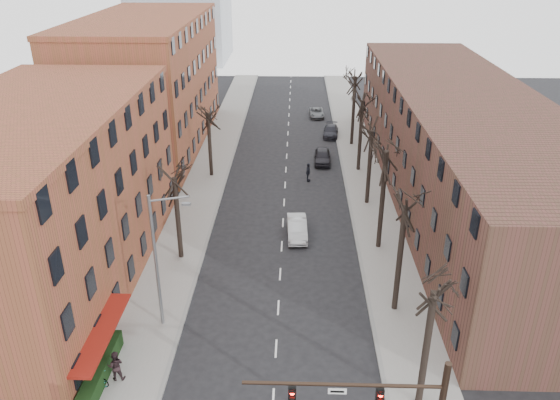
# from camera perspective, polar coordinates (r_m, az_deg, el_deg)

# --- Properties ---
(sidewalk_left) EXTENTS (4.00, 90.00, 0.15)m
(sidewalk_left) POSITION_cam_1_polar(r_m,az_deg,el_deg) (57.45, -7.41, 2.95)
(sidewalk_left) COLOR gray
(sidewalk_left) RESTS_ON ground
(sidewalk_right) EXTENTS (4.00, 90.00, 0.15)m
(sidewalk_right) POSITION_cam_1_polar(r_m,az_deg,el_deg) (57.17, 8.66, 2.75)
(sidewalk_right) COLOR gray
(sidewalk_right) RESTS_ON ground
(building_left_near) EXTENTS (12.00, 26.00, 12.00)m
(building_left_near) POSITION_cam_1_polar(r_m,az_deg,el_deg) (39.88, -23.67, -0.27)
(building_left_near) COLOR brown
(building_left_near) RESTS_ON ground
(building_left_far) EXTENTS (12.00, 28.00, 14.00)m
(building_left_far) POSITION_cam_1_polar(r_m,az_deg,el_deg) (65.42, -13.65, 11.63)
(building_left_far) COLOR brown
(building_left_far) RESTS_ON ground
(building_right) EXTENTS (12.00, 50.00, 10.00)m
(building_right) POSITION_cam_1_polar(r_m,az_deg,el_deg) (52.49, 18.33, 5.40)
(building_right) COLOR #4E2B24
(building_right) RESTS_ON ground
(awning_left) EXTENTS (1.20, 7.00, 0.15)m
(awning_left) POSITION_cam_1_polar(r_m,az_deg,el_deg) (33.67, -17.47, -16.49)
(awning_left) COLOR maroon
(awning_left) RESTS_ON ground
(hedge) EXTENTS (0.80, 6.00, 1.00)m
(hedge) POSITION_cam_1_polar(r_m,az_deg,el_deg) (32.59, -18.35, -16.76)
(hedge) COLOR black
(hedge) RESTS_ON sidewalk_left
(tree_right_b) EXTENTS (5.20, 5.20, 10.80)m
(tree_right_b) POSITION_cam_1_polar(r_m,az_deg,el_deg) (37.22, 11.83, -11.16)
(tree_right_b) COLOR black
(tree_right_b) RESTS_ON ground
(tree_right_c) EXTENTS (5.20, 5.20, 11.60)m
(tree_right_c) POSITION_cam_1_polar(r_m,az_deg,el_deg) (43.81, 10.20, -4.93)
(tree_right_c) COLOR black
(tree_right_c) RESTS_ON ground
(tree_right_d) EXTENTS (5.20, 5.20, 10.00)m
(tree_right_d) POSITION_cam_1_polar(r_m,az_deg,el_deg) (50.81, 9.03, -0.37)
(tree_right_d) COLOR black
(tree_right_d) RESTS_ON ground
(tree_right_e) EXTENTS (5.20, 5.20, 10.80)m
(tree_right_e) POSITION_cam_1_polar(r_m,az_deg,el_deg) (58.07, 8.15, 3.07)
(tree_right_e) COLOR black
(tree_right_e) RESTS_ON ground
(tree_right_f) EXTENTS (5.20, 5.20, 11.60)m
(tree_right_f) POSITION_cam_1_polar(r_m,az_deg,el_deg) (65.50, 7.47, 5.74)
(tree_right_f) COLOR black
(tree_right_f) RESTS_ON ground
(tree_left_a) EXTENTS (5.20, 5.20, 9.50)m
(tree_left_a) POSITION_cam_1_polar(r_m,az_deg,el_deg) (42.49, -10.26, -5.98)
(tree_left_a) COLOR black
(tree_left_a) RESTS_ON ground
(tree_left_b) EXTENTS (5.20, 5.20, 9.50)m
(tree_left_b) POSITION_cam_1_polar(r_m,az_deg,el_deg) (56.51, -7.15, 2.49)
(tree_left_b) COLOR black
(tree_left_b) RESTS_ON ground
(streetlight) EXTENTS (2.45, 0.22, 9.03)m
(streetlight) POSITION_cam_1_polar(r_m,az_deg,el_deg) (33.15, -12.61, -5.79)
(streetlight) COLOR slate
(streetlight) RESTS_ON ground
(silver_sedan) EXTENTS (1.76, 4.51, 1.46)m
(silver_sedan) POSITION_cam_1_polar(r_m,az_deg,el_deg) (44.45, 1.80, -2.94)
(silver_sedan) COLOR #ADB0B4
(silver_sedan) RESTS_ON ground
(parked_car_near) EXTENTS (1.87, 4.40, 1.48)m
(parked_car_near) POSITION_cam_1_polar(r_m,az_deg,el_deg) (59.46, 4.46, 4.57)
(parked_car_near) COLOR black
(parked_car_near) RESTS_ON ground
(parked_car_mid) EXTENTS (2.16, 4.50, 1.26)m
(parked_car_mid) POSITION_cam_1_polar(r_m,az_deg,el_deg) (68.11, 5.32, 7.19)
(parked_car_mid) COLOR #21222A
(parked_car_mid) RESTS_ON ground
(parked_car_far) EXTENTS (2.06, 4.19, 1.14)m
(parked_car_far) POSITION_cam_1_polar(r_m,az_deg,el_deg) (75.82, 3.85, 9.10)
(parked_car_far) COLOR #5C6064
(parked_car_far) RESTS_ON ground
(pedestrian_b) EXTENTS (0.96, 0.80, 1.81)m
(pedestrian_b) POSITION_cam_1_polar(r_m,az_deg,el_deg) (32.14, -16.81, -16.24)
(pedestrian_b) COLOR black
(pedestrian_b) RESTS_ON sidewalk_left
(pedestrian_crossing) EXTENTS (0.62, 1.17, 1.90)m
(pedestrian_crossing) POSITION_cam_1_polar(r_m,az_deg,el_deg) (54.60, 2.96, 2.90)
(pedestrian_crossing) COLOR black
(pedestrian_crossing) RESTS_ON ground
(bicycle) EXTENTS (1.77, 1.18, 0.88)m
(bicycle) POSITION_cam_1_polar(r_m,az_deg,el_deg) (32.48, -18.66, -17.14)
(bicycle) COLOR gray
(bicycle) RESTS_ON sidewalk_left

